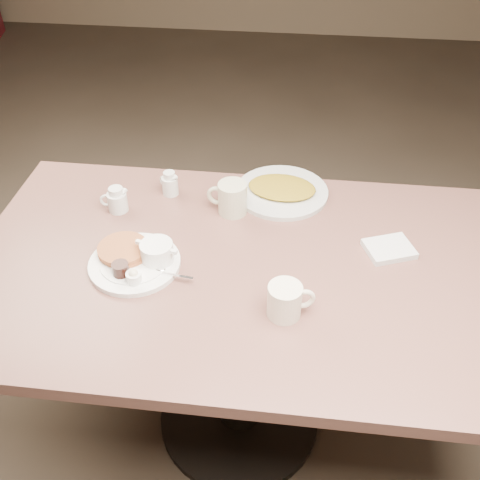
# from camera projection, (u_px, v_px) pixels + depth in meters

# --- Properties ---
(room) EXTENTS (7.04, 8.04, 2.84)m
(room) POSITION_uv_depth(u_px,v_px,m) (239.00, 22.00, 1.09)
(room) COLOR #4C3F33
(room) RESTS_ON ground
(diner_table) EXTENTS (1.50, 0.90, 0.75)m
(diner_table) POSITION_uv_depth(u_px,v_px,m) (239.00, 307.00, 1.61)
(diner_table) COLOR #84564C
(diner_table) RESTS_ON ground
(main_plate) EXTENTS (0.32, 0.31, 0.07)m
(main_plate) POSITION_uv_depth(u_px,v_px,m) (137.00, 258.00, 1.49)
(main_plate) COLOR white
(main_plate) RESTS_ON diner_table
(coffee_mug_near) EXTENTS (0.13, 0.10, 0.09)m
(coffee_mug_near) POSITION_uv_depth(u_px,v_px,m) (286.00, 300.00, 1.34)
(coffee_mug_near) COLOR white
(coffee_mug_near) RESTS_ON diner_table
(napkin) EXTENTS (0.16, 0.14, 0.02)m
(napkin) POSITION_uv_depth(u_px,v_px,m) (389.00, 249.00, 1.54)
(napkin) COLOR silver
(napkin) RESTS_ON diner_table
(coffee_mug_far) EXTENTS (0.13, 0.10, 0.10)m
(coffee_mug_far) POSITION_uv_depth(u_px,v_px,m) (231.00, 198.00, 1.66)
(coffee_mug_far) COLOR beige
(coffee_mug_far) RESTS_ON diner_table
(creamer_left) EXTENTS (0.09, 0.07, 0.08)m
(creamer_left) POSITION_uv_depth(u_px,v_px,m) (117.00, 200.00, 1.67)
(creamer_left) COLOR white
(creamer_left) RESTS_ON diner_table
(creamer_right) EXTENTS (0.07, 0.05, 0.08)m
(creamer_right) POSITION_uv_depth(u_px,v_px,m) (170.00, 184.00, 1.74)
(creamer_right) COLOR silver
(creamer_right) RESTS_ON diner_table
(hash_plate) EXTENTS (0.33, 0.33, 0.04)m
(hash_plate) POSITION_uv_depth(u_px,v_px,m) (282.00, 190.00, 1.75)
(hash_plate) COLOR beige
(hash_plate) RESTS_ON diner_table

